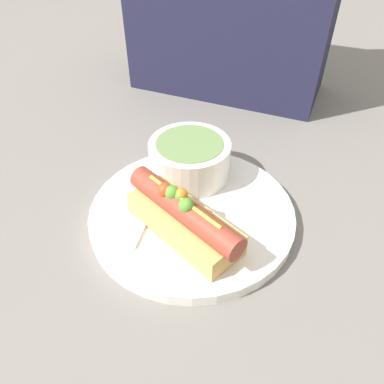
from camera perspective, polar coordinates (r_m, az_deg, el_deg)
name	(u,v)px	position (r m, az deg, el deg)	size (l,w,h in m)	color
ground_plane	(192,217)	(0.50, 0.00, -3.89)	(4.00, 4.00, 0.00)	slate
dinner_plate	(192,213)	(0.49, 0.00, -3.25)	(0.27, 0.27, 0.02)	white
hot_dog	(183,217)	(0.44, -1.33, -3.85)	(0.16, 0.11, 0.06)	tan
soup_bowl	(190,157)	(0.52, -0.35, 5.32)	(0.11, 0.11, 0.05)	silver
spoon	(164,182)	(0.52, -4.30, 1.52)	(0.04, 0.16, 0.01)	#B7B7BC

